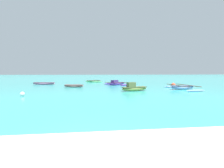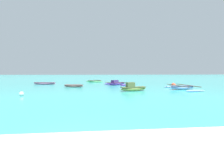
% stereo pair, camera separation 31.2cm
% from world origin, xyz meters
% --- Properties ---
extents(ground_plane, '(240.00, 240.00, 0.00)m').
position_xyz_m(ground_plane, '(0.00, 0.00, 0.00)').
color(ground_plane, '#38ADA8').
extents(moored_boat_0, '(3.84, 4.02, 0.73)m').
position_xyz_m(moored_boat_0, '(3.28, 18.64, 0.24)').
color(moored_boat_0, '#6735A6').
rests_on(moored_boat_0, ground_plane).
extents(moored_boat_1, '(2.86, 1.29, 0.88)m').
position_xyz_m(moored_boat_1, '(4.02, 11.30, 0.31)').
color(moored_boat_1, olive).
rests_on(moored_boat_1, ground_plane).
extents(moored_boat_2, '(2.54, 1.13, 0.31)m').
position_xyz_m(moored_boat_2, '(-2.51, 15.92, 0.18)').
color(moored_boat_2, '#976762').
rests_on(moored_boat_2, ground_plane).
extents(moored_boat_3, '(2.84, 4.41, 0.48)m').
position_xyz_m(moored_boat_3, '(9.69, 12.11, 0.22)').
color(moored_boat_3, '#8AA3E3').
rests_on(moored_boat_3, ground_plane).
extents(moored_boat_4, '(3.40, 0.93, 0.35)m').
position_xyz_m(moored_boat_4, '(-7.58, 20.37, 0.20)').
color(moored_boat_4, '#A46288').
rests_on(moored_boat_4, ground_plane).
extents(moored_boat_5, '(3.50, 3.88, 0.36)m').
position_xyz_m(moored_boat_5, '(-0.16, 25.75, 0.16)').
color(moored_boat_5, '#519B63').
rests_on(moored_boat_5, ground_plane).
extents(mooring_buoy_0, '(0.33, 0.33, 0.33)m').
position_xyz_m(mooring_buoy_0, '(-5.52, 9.06, 0.17)').
color(mooring_buoy_0, white).
rests_on(mooring_buoy_0, ground_plane).
extents(mooring_buoy_1, '(0.54, 0.54, 0.54)m').
position_xyz_m(mooring_buoy_1, '(9.93, 14.45, 0.27)').
color(mooring_buoy_1, '#E54C2D').
rests_on(mooring_buoy_1, ground_plane).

